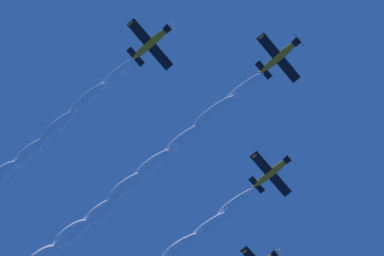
{
  "coord_description": "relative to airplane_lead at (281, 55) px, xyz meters",
  "views": [
    {
      "loc": [
        30.6,
        4.2,
        1.68
      ],
      "look_at": [
        -0.85,
        -11.36,
        84.82
      ],
      "focal_mm": 59.97,
      "sensor_mm": 36.0,
      "label": 1
    }
  ],
  "objects": [
    {
      "name": "airplane_right_wingman",
      "position": [
        9.78,
        -14.97,
        -0.73
      ],
      "size": [
        8.23,
        7.44,
        2.66
      ],
      "color": "orange"
    },
    {
      "name": "smoke_trail_lead",
      "position": [
        -8.12,
        -30.99,
        -3.2
      ],
      "size": [
        13.52,
        45.98,
        6.81
      ],
      "color": "white"
    },
    {
      "name": "airplane_left_wingman",
      "position": [
        -15.24,
        -8.03,
        -1.65
      ],
      "size": [
        8.28,
        7.43,
        2.6
      ],
      "color": "orange"
    },
    {
      "name": "airplane_lead",
      "position": [
        0.0,
        0.0,
        0.0
      ],
      "size": [
        8.29,
        7.43,
        2.64
      ],
      "color": "orange"
    }
  ]
}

